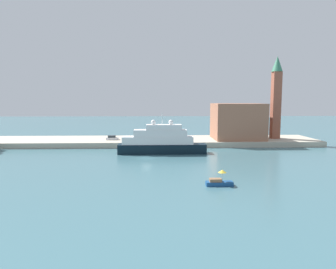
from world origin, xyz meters
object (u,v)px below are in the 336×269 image
at_px(parked_car, 112,138).
at_px(mooring_bollard, 171,141).
at_px(person_figure, 130,138).
at_px(small_motorboat, 219,181).
at_px(large_yacht, 161,142).
at_px(harbor_building, 238,121).
at_px(bell_tower, 276,94).

bearing_deg(parked_car, mooring_bollard, -18.65).
bearing_deg(mooring_bollard, person_figure, 160.10).
xyz_separation_m(small_motorboat, mooring_bollard, (-6.20, 42.22, 1.31)).
xyz_separation_m(large_yacht, parked_car, (-15.48, 16.33, -0.88)).
xyz_separation_m(harbor_building, parked_car, (-41.02, -0.95, -5.23)).
bearing_deg(harbor_building, bell_tower, 4.16).
bearing_deg(small_motorboat, person_figure, 112.39).
relative_size(person_figure, mooring_bollard, 2.20).
distance_m(large_yacht, harbor_building, 31.14).
bearing_deg(small_motorboat, mooring_bollard, 98.36).
relative_size(parked_car, mooring_bollard, 5.40).
xyz_separation_m(small_motorboat, bell_tower, (28.88, 50.47, 15.72)).
xyz_separation_m(harbor_building, bell_tower, (12.90, 0.94, 8.95)).
bearing_deg(person_figure, large_yacht, -56.39).
bearing_deg(mooring_bollard, harbor_building, 18.25).
bearing_deg(mooring_bollard, parked_car, 161.35).
distance_m(small_motorboat, bell_tower, 60.24).
bearing_deg(mooring_bollard, small_motorboat, -81.64).
height_order(harbor_building, person_figure, harbor_building).
bearing_deg(harbor_building, large_yacht, -145.92).
distance_m(parked_car, mooring_bollard, 19.89).
height_order(small_motorboat, mooring_bollard, small_motorboat).
relative_size(large_yacht, parked_car, 5.91).
height_order(parked_car, mooring_bollard, parked_car).
xyz_separation_m(bell_tower, parked_car, (-53.92, -1.89, -14.18)).
xyz_separation_m(harbor_building, person_figure, (-35.33, -2.55, -5.08)).
bearing_deg(large_yacht, harbor_building, 34.08).
bearing_deg(person_figure, harbor_building, 4.13).
bearing_deg(parked_car, bell_tower, 2.01).
height_order(large_yacht, parked_car, large_yacht).
bearing_deg(large_yacht, bell_tower, 25.35).
bearing_deg(small_motorboat, bell_tower, 60.22).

